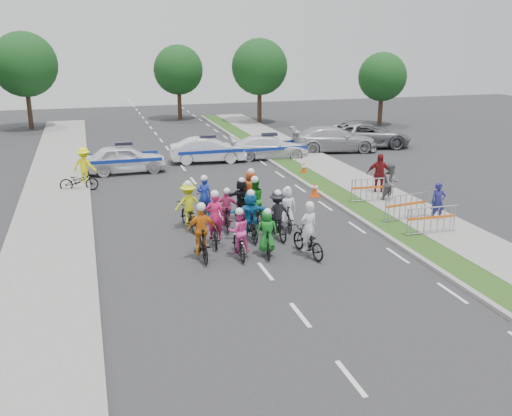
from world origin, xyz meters
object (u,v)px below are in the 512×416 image
object	(u,v)px
police_car_1	(208,150)
rider_7	(287,212)
rider_2	(239,238)
spectator_1	(391,183)
spectator_2	(379,174)
civilian_sedan	(334,139)
rider_4	(277,219)
rider_9	(227,214)
police_car_0	(125,159)
rider_0	(308,238)
rider_6	(215,226)
rider_5	(250,218)
parked_bike	(79,181)
rider_1	(267,237)
rider_3	(202,237)
barrier_1	(405,208)
barrier_0	(431,222)
rider_11	(241,202)
rider_13	(250,195)
rider_10	(188,210)
cone_1	(304,168)
rider_12	(204,205)
rider_8	(254,207)
spectator_0	(438,202)
tree_1	(260,67)
police_car_2	(269,147)
tree_2	(382,77)
marshal_hiviz	(84,166)
tree_4	(178,70)

from	to	relation	value
police_car_1	rider_7	bearing A→B (deg)	-172.22
rider_2	spectator_1	distance (m)	9.02
spectator_2	civilian_sedan	bearing A→B (deg)	99.90
rider_4	rider_9	bearing A→B (deg)	-43.87
police_car_0	police_car_1	xyz separation A→B (m)	(4.78, 1.29, -0.04)
rider_0	rider_6	distance (m)	3.34
rider_5	spectator_2	distance (m)	8.32
parked_bike	rider_1	bearing A→B (deg)	-145.24
rider_0	rider_2	distance (m)	2.27
rider_3	barrier_1	distance (m)	8.50
police_car_1	barrier_0	bearing A→B (deg)	-154.84
rider_7	rider_11	bearing A→B (deg)	-43.87
rider_1	rider_13	world-z (taller)	rider_13
rider_10	civilian_sedan	bearing A→B (deg)	-139.76
police_car_1	cone_1	world-z (taller)	police_car_1
rider_12	cone_1	bearing A→B (deg)	-126.20
barrier_1	police_car_1	bearing A→B (deg)	111.19
rider_1	rider_9	bearing A→B (deg)	-68.02
rider_11	barrier_1	bearing A→B (deg)	169.31
rider_5	rider_13	bearing A→B (deg)	-107.20
rider_8	cone_1	bearing A→B (deg)	-129.85
rider_10	civilian_sedan	xyz separation A→B (m)	(11.40, 12.24, 0.04)
rider_7	rider_8	xyz separation A→B (m)	(-1.02, 0.84, 0.06)
rider_7	spectator_0	bearing A→B (deg)	178.51
rider_5	rider_13	distance (m)	3.30
rider_12	spectator_2	world-z (taller)	spectator_2
rider_6	rider_10	xyz separation A→B (m)	(-0.59, 1.84, 0.09)
barrier_1	rider_9	bearing A→B (deg)	171.24
rider_5	rider_8	world-z (taller)	rider_8
rider_2	spectator_1	bearing A→B (deg)	-148.93
rider_4	civilian_sedan	xyz separation A→B (m)	(8.54, 14.12, 0.07)
rider_1	tree_1	bearing A→B (deg)	-96.92
rider_4	police_car_2	size ratio (longest dim) A/B	0.39
rider_2	parked_bike	xyz separation A→B (m)	(-5.00, 10.25, -0.18)
rider_10	tree_2	size ratio (longest dim) A/B	0.33
rider_9	spectator_2	world-z (taller)	spectator_2
rider_4	barrier_0	world-z (taller)	rider_4
rider_12	police_car_0	xyz separation A→B (m)	(-2.40, 9.14, 0.14)
rider_3	marshal_hiviz	bearing A→B (deg)	-72.83
rider_10	rider_12	xyz separation A→B (m)	(0.81, 0.97, -0.13)
rider_2	rider_13	world-z (taller)	rider_13
rider_4	cone_1	distance (m)	9.83
barrier_0	tree_1	distance (m)	29.01
civilian_sedan	rider_12	bearing A→B (deg)	146.70
rider_10	rider_12	size ratio (longest dim) A/B	1.02
rider_2	rider_12	distance (m)	4.28
civilian_sedan	spectator_0	size ratio (longest dim) A/B	3.48
police_car_1	police_car_2	xyz separation A→B (m)	(3.71, 0.03, -0.03)
rider_6	tree_4	xyz separation A→B (m)	(3.94, 31.13, 3.54)
police_car_1	spectator_0	xyz separation A→B (m)	(6.32, -13.25, 0.07)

